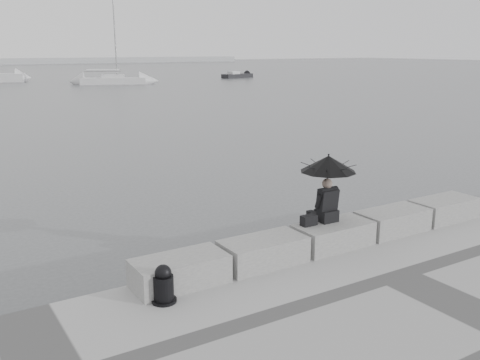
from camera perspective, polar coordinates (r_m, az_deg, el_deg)
ground at (r=11.54m, az=8.25°, el=-8.72°), size 360.00×360.00×0.00m
stone_block_far_left at (r=9.19m, az=-6.44°, el=-9.67°), size 1.60×0.80×0.50m
stone_block_left at (r=9.97m, az=2.49°, el=-7.66°), size 1.60×0.80×0.50m
stone_block_centre at (r=10.96m, az=9.90°, el=-5.83°), size 1.60×0.80×0.50m
stone_block_right at (r=12.11m, az=15.96°, el=-4.26°), size 1.60×0.80×0.50m
stone_block_far_right at (r=13.37m, az=20.90°, el=-2.93°), size 1.60×0.80×0.50m
seated_person at (r=10.74m, az=9.40°, el=0.70°), size 1.12×1.12×1.39m
bag at (r=10.66m, az=7.35°, el=-4.30°), size 0.32×0.18×0.20m
mooring_bollard at (r=8.63m, az=-8.15°, el=-11.21°), size 0.40×0.40×0.63m
sailboat_right at (r=69.96m, az=-13.37°, el=10.34°), size 8.26×5.09×12.90m
small_motorboat at (r=82.92m, az=-0.29°, el=11.07°), size 5.50×2.72×1.10m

